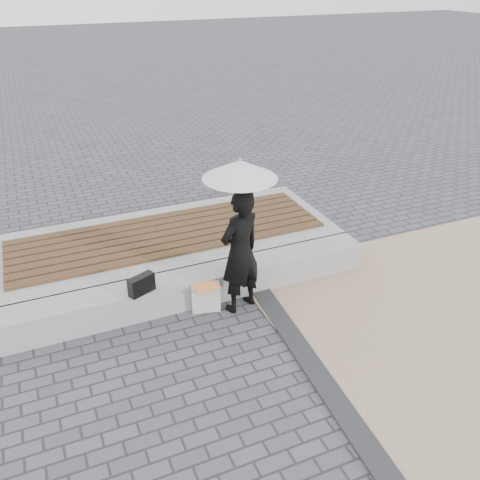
{
  "coord_description": "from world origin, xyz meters",
  "views": [
    {
      "loc": [
        -1.68,
        -3.84,
        3.96
      ],
      "look_at": [
        0.49,
        1.2,
        1.0
      ],
      "focal_mm": 38.06,
      "sensor_mm": 36.0,
      "label": 1
    }
  ],
  "objects_px": {
    "parasol": "(240,169)",
    "canvas_tote": "(206,297)",
    "woman": "(240,252)",
    "handbag": "(141,285)",
    "seating_ledge": "(195,286)"
  },
  "relations": [
    {
      "from": "handbag",
      "to": "parasol",
      "type": "bearing_deg",
      "value": -34.19
    },
    {
      "from": "woman",
      "to": "parasol",
      "type": "bearing_deg",
      "value": -123.34
    },
    {
      "from": "seating_ledge",
      "to": "parasol",
      "type": "height_order",
      "value": "parasol"
    },
    {
      "from": "parasol",
      "to": "canvas_tote",
      "type": "relative_size",
      "value": 2.93
    },
    {
      "from": "canvas_tote",
      "to": "parasol",
      "type": "bearing_deg",
      "value": -0.62
    },
    {
      "from": "parasol",
      "to": "handbag",
      "type": "bearing_deg",
      "value": 168.99
    },
    {
      "from": "seating_ledge",
      "to": "parasol",
      "type": "xyz_separation_m",
      "value": [
        0.49,
        -0.4,
        1.72
      ]
    },
    {
      "from": "woman",
      "to": "handbag",
      "type": "relative_size",
      "value": 4.9
    },
    {
      "from": "woman",
      "to": "parasol",
      "type": "xyz_separation_m",
      "value": [
        0.0,
        0.0,
        1.09
      ]
    },
    {
      "from": "parasol",
      "to": "canvas_tote",
      "type": "xyz_separation_m",
      "value": [
        -0.43,
        0.12,
        -1.73
      ]
    },
    {
      "from": "canvas_tote",
      "to": "seating_ledge",
      "type": "bearing_deg",
      "value": 115.09
    },
    {
      "from": "woman",
      "to": "canvas_tote",
      "type": "relative_size",
      "value": 4.33
    },
    {
      "from": "woman",
      "to": "parasol",
      "type": "distance_m",
      "value": 1.09
    },
    {
      "from": "woman",
      "to": "canvas_tote",
      "type": "xyz_separation_m",
      "value": [
        -0.43,
        0.12,
        -0.64
      ]
    },
    {
      "from": "woman",
      "to": "handbag",
      "type": "xyz_separation_m",
      "value": [
        -1.22,
        0.24,
        -0.31
      ]
    }
  ]
}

